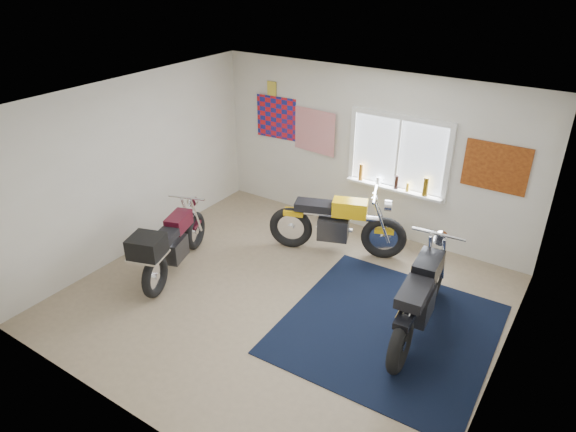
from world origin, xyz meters
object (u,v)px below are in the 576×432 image
Objects in this scene: yellow_triumph at (336,225)px; maroon_tourer at (170,245)px; black_chrome_bike at (420,298)px; navy_rug at (388,329)px.

maroon_tourer is (-1.68, -1.89, 0.03)m from yellow_triumph.
black_chrome_bike reaches higher than yellow_triumph.
maroon_tourer is at bearing 97.88° from black_chrome_bike.
navy_rug is 1.18× the size of black_chrome_bike.
navy_rug is 1.36× the size of maroon_tourer.
yellow_triumph is 1.09× the size of maroon_tourer.
navy_rug is 2.01m from yellow_triumph.
navy_rug is at bearing -97.63° from maroon_tourer.
black_chrome_bike is (0.30, 0.18, 0.49)m from navy_rug.
black_chrome_bike is 3.54m from maroon_tourer.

